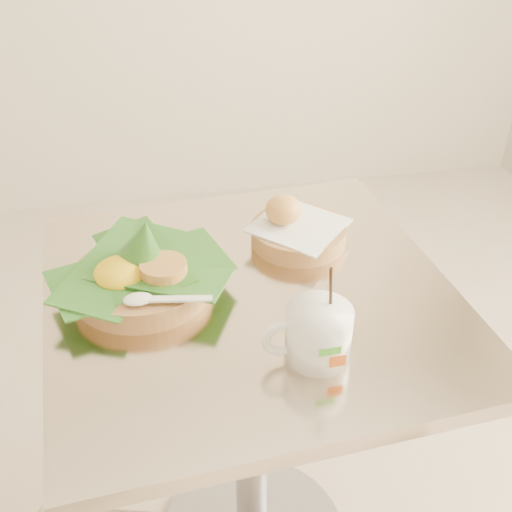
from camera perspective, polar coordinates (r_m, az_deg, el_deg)
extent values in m
cylinder|color=gray|center=(1.38, -0.40, -15.70)|extent=(0.07, 0.07, 0.69)
cube|color=beige|center=(1.13, -0.47, -3.73)|extent=(0.75, 0.75, 0.03)
cylinder|color=#B17F4C|center=(1.13, -10.08, -2.20)|extent=(0.24, 0.24, 0.04)
cone|color=#21611B|center=(1.10, -10.03, 1.15)|extent=(0.14, 0.15, 0.12)
ellipsoid|color=yellow|center=(1.11, -11.98, -1.54)|extent=(0.09, 0.09, 0.05)
cylinder|color=#CC9347|center=(1.09, -8.22, -1.11)|extent=(0.08, 0.08, 0.02)
cylinder|color=#B17F4C|center=(1.24, 3.78, 1.98)|extent=(0.18, 0.18, 0.04)
cube|color=white|center=(1.23, 3.82, 2.73)|extent=(0.22, 0.22, 0.01)
ellipsoid|color=#B6782A|center=(1.22, 2.45, 4.13)|extent=(0.07, 0.07, 0.06)
cylinder|color=white|center=(0.97, 5.58, -6.86)|extent=(0.10, 0.10, 0.09)
torus|color=white|center=(0.96, 2.32, -7.34)|extent=(0.06, 0.02, 0.06)
cylinder|color=#482214|center=(0.95, 5.71, -5.05)|extent=(0.09, 0.09, 0.01)
cylinder|color=black|center=(0.94, 6.66, -3.43)|extent=(0.03, 0.05, 0.13)
cube|color=green|center=(0.93, 6.61, -8.45)|extent=(0.03, 0.00, 0.01)
cube|color=orange|center=(0.95, 7.30, -9.28)|extent=(0.02, 0.00, 0.02)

